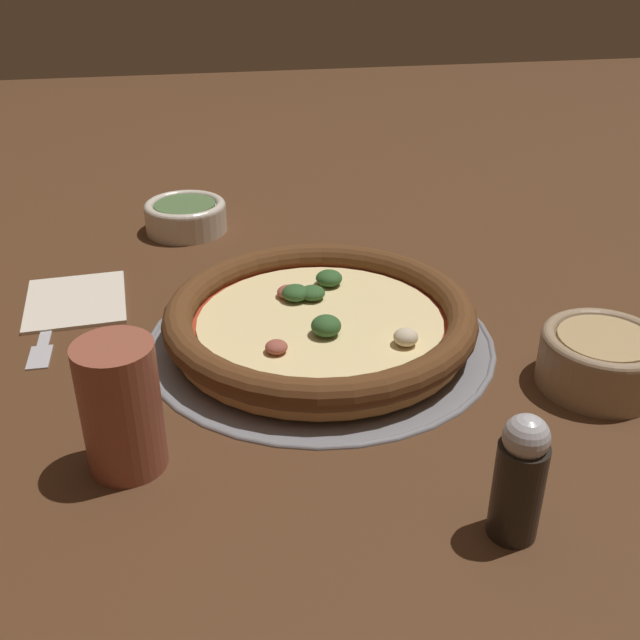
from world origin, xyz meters
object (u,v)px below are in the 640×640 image
(drinking_cup, at_px, (121,407))
(bowl_far, at_px, (186,215))
(pepper_shaker, at_px, (520,478))
(napkin, at_px, (76,299))
(fork, at_px, (46,332))
(pizza_tray, at_px, (320,339))
(bowl_near, at_px, (602,357))
(pizza, at_px, (320,319))

(drinking_cup, bearing_deg, bowl_far, 83.13)
(pepper_shaker, bearing_deg, napkin, 128.81)
(fork, distance_m, pepper_shaker, 0.53)
(bowl_far, bearing_deg, napkin, -123.64)
(drinking_cup, distance_m, fork, 0.26)
(pizza_tray, bearing_deg, pepper_shaker, -73.58)
(bowl_near, distance_m, drinking_cup, 0.44)
(pizza_tray, distance_m, pizza, 0.02)
(fork, bearing_deg, drinking_cup, 21.99)
(napkin, height_order, fork, napkin)
(pizza, relative_size, fork, 1.93)
(drinking_cup, height_order, fork, drinking_cup)
(pizza, distance_m, fork, 0.30)
(bowl_near, height_order, fork, bowl_near)
(bowl_near, bearing_deg, pizza_tray, 152.42)
(napkin, bearing_deg, pepper_shaker, -51.19)
(bowl_far, distance_m, drinking_cup, 0.51)
(pizza, bearing_deg, napkin, 152.26)
(pizza_tray, bearing_deg, napkin, 152.22)
(drinking_cup, relative_size, fork, 0.67)
(drinking_cup, relative_size, pepper_shaker, 1.09)
(bowl_near, distance_m, fork, 0.57)
(pizza, distance_m, bowl_far, 0.36)
(bowl_near, bearing_deg, napkin, 152.31)
(pizza_tray, height_order, pizza, pizza)
(bowl_near, bearing_deg, pizza, 152.37)
(pizza, xyz_separation_m, bowl_far, (-0.13, 0.34, -0.00))
(pizza_tray, relative_size, fork, 2.17)
(napkin, distance_m, fork, 0.07)
(pizza_tray, height_order, pepper_shaker, pepper_shaker)
(drinking_cup, bearing_deg, pizza_tray, 41.25)
(pizza, relative_size, bowl_near, 2.80)
(pizza_tray, distance_m, napkin, 0.30)
(bowl_near, bearing_deg, bowl_far, 128.83)
(drinking_cup, bearing_deg, pepper_shaker, -25.06)
(bowl_near, height_order, drinking_cup, drinking_cup)
(bowl_near, bearing_deg, drinking_cup, -174.99)
(bowl_far, bearing_deg, pepper_shaker, -71.14)
(pizza, distance_m, pepper_shaker, 0.31)
(pizza, xyz_separation_m, drinking_cup, (-0.19, -0.17, 0.03))
(pizza_tray, distance_m, drinking_cup, 0.26)
(drinking_cup, height_order, napkin, drinking_cup)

